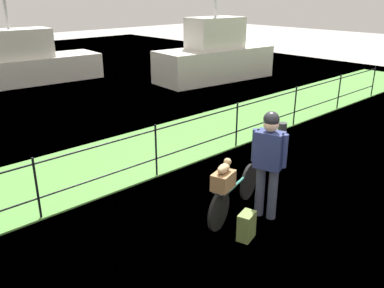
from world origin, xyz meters
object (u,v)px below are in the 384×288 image
at_px(bicycle_main, 234,195).
at_px(backpack_on_paving, 246,226).
at_px(wooden_crate, 223,181).
at_px(terrier_dog, 224,167).
at_px(mooring_bollard, 282,132).
at_px(moored_boat_mid, 14,65).
at_px(moored_boat_far, 215,57).
at_px(cyclist_person, 269,156).

bearing_deg(bicycle_main, backpack_on_paving, -124.01).
height_order(bicycle_main, wooden_crate, wooden_crate).
distance_m(bicycle_main, terrier_dog, 0.71).
xyz_separation_m(mooring_bollard, moored_boat_mid, (-2.08, 10.39, 0.50)).
distance_m(bicycle_main, wooden_crate, 0.57).
height_order(bicycle_main, backpack_on_paving, bicycle_main).
distance_m(wooden_crate, mooring_bollard, 3.96).
bearing_deg(mooring_bollard, backpack_on_paving, -151.50).
distance_m(bicycle_main, moored_boat_far, 10.27).
bearing_deg(moored_boat_mid, mooring_bollard, -78.67).
relative_size(cyclist_person, backpack_on_paving, 4.21).
relative_size(cyclist_person, moored_boat_mid, 0.26).
relative_size(bicycle_main, moored_boat_far, 0.34).
relative_size(terrier_dog, cyclist_person, 0.19).
xyz_separation_m(wooden_crate, backpack_on_paving, (-0.01, -0.47, -0.53)).
distance_m(wooden_crate, terrier_dog, 0.20).
xyz_separation_m(terrier_dog, cyclist_person, (0.65, -0.28, 0.07)).
relative_size(wooden_crate, backpack_on_paving, 0.92).
distance_m(cyclist_person, backpack_on_paving, 1.07).
distance_m(terrier_dog, mooring_bollard, 3.96).
distance_m(wooden_crate, moored_boat_far, 10.60).
height_order(wooden_crate, moored_boat_mid, moored_boat_mid).
relative_size(wooden_crate, moored_boat_mid, 0.06).
xyz_separation_m(wooden_crate, moored_boat_mid, (1.54, 11.90, -0.01)).
relative_size(bicycle_main, moored_boat_mid, 0.26).
distance_m(cyclist_person, mooring_bollard, 3.53).
xyz_separation_m(cyclist_person, moored_boat_mid, (0.87, 12.17, -0.28)).
xyz_separation_m(backpack_on_paving, mooring_bollard, (3.63, 1.97, 0.03)).
relative_size(bicycle_main, backpack_on_paving, 4.10).
xyz_separation_m(bicycle_main, cyclist_person, (0.29, -0.38, 0.68)).
relative_size(cyclist_person, moored_boat_far, 0.35).
bearing_deg(mooring_bollard, wooden_crate, -157.45).
bearing_deg(moored_boat_far, cyclist_person, -131.65).
bearing_deg(terrier_dog, moored_boat_far, 44.71).
xyz_separation_m(terrier_dog, mooring_bollard, (3.60, 1.50, -0.71)).
relative_size(mooring_bollard, moored_boat_far, 0.09).
bearing_deg(cyclist_person, moored_boat_far, 48.35).
bearing_deg(wooden_crate, terrier_dog, 16.40).
bearing_deg(bicycle_main, mooring_bollard, 23.25).
xyz_separation_m(backpack_on_paving, moored_boat_far, (7.55, 7.92, 0.67)).
height_order(terrier_dog, mooring_bollard, terrier_dog).
bearing_deg(backpack_on_paving, moored_boat_far, 30.07).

